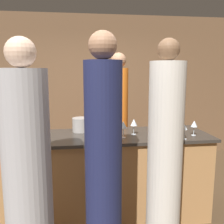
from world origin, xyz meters
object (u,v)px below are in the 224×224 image
at_px(bartender, 118,123).
at_px(ice_bucket, 81,125).
at_px(guest_1, 165,158).
at_px(wine_bottle_0, 33,133).
at_px(guest_2, 103,165).
at_px(guest_0, 28,176).

relative_size(bartender, ice_bucket, 10.00).
distance_m(guest_1, wine_bottle_0, 1.34).
relative_size(guest_1, guest_2, 0.99).
bearing_deg(wine_bottle_0, bartender, 45.29).
xyz_separation_m(guest_2, ice_bucket, (-0.17, 1.04, 0.12)).
relative_size(guest_1, ice_bucket, 10.05).
relative_size(guest_0, guest_1, 0.99).
distance_m(guest_0, ice_bucket, 1.16).
xyz_separation_m(guest_0, wine_bottle_0, (-0.06, 0.65, 0.18)).
xyz_separation_m(guest_0, ice_bucket, (0.43, 1.07, 0.16)).
distance_m(guest_0, wine_bottle_0, 0.68).
distance_m(bartender, ice_bucket, 0.87).
xyz_separation_m(bartender, guest_1, (0.17, -1.55, -0.01)).
relative_size(bartender, guest_1, 0.99).
distance_m(guest_1, guest_2, 0.59).
xyz_separation_m(bartender, guest_2, (-0.40, -1.69, 0.01)).
height_order(guest_1, ice_bucket, guest_1).
bearing_deg(guest_0, wine_bottle_0, 95.44).
height_order(guest_0, guest_1, guest_1).
xyz_separation_m(bartender, wine_bottle_0, (-1.06, -1.07, 0.15)).
height_order(guest_1, guest_2, guest_2).
height_order(bartender, guest_1, guest_1).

